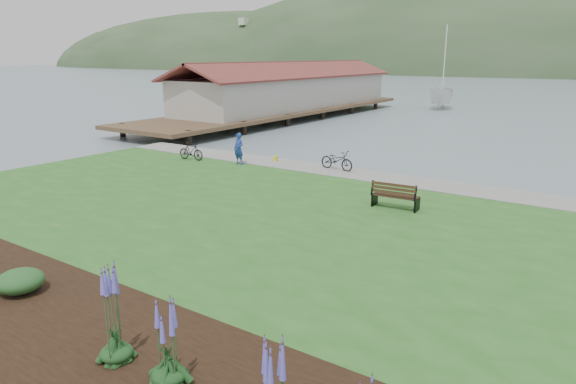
# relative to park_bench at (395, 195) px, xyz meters

# --- Properties ---
(ground) EXTENTS (600.00, 600.00, 0.00)m
(ground) POSITION_rel_park_bench_xyz_m (-1.74, -2.50, -0.93)
(ground) COLOR slate
(ground) RESTS_ON ground
(lawn) EXTENTS (34.00, 20.00, 0.40)m
(lawn) POSITION_rel_park_bench_xyz_m (-1.74, -4.50, -0.73)
(lawn) COLOR #275E21
(lawn) RESTS_ON ground
(shoreline_path) EXTENTS (34.00, 2.20, 0.03)m
(shoreline_path) POSITION_rel_park_bench_xyz_m (-1.74, 4.40, -0.51)
(shoreline_path) COLOR gray
(shoreline_path) RESTS_ON lawn
(pier_pavilion) EXTENTS (8.00, 36.00, 5.40)m
(pier_pavilion) POSITION_rel_park_bench_xyz_m (-21.74, 25.02, 1.71)
(pier_pavilion) COLOR #4C3826
(pier_pavilion) RESTS_ON ground
(park_bench) EXTENTS (1.76, 0.82, 1.06)m
(park_bench) POSITION_rel_park_bench_xyz_m (0.00, 0.00, 0.00)
(park_bench) COLOR black
(park_bench) RESTS_ON lawn
(person) EXTENTS (0.74, 0.53, 1.95)m
(person) POSITION_rel_park_bench_xyz_m (-10.02, 2.99, 0.45)
(person) COLOR navy
(person) RESTS_ON lawn
(bicycle_a) EXTENTS (0.91, 1.98, 1.00)m
(bicycle_a) POSITION_rel_park_bench_xyz_m (-5.09, 4.70, -0.03)
(bicycle_a) COLOR black
(bicycle_a) RESTS_ON lawn
(bicycle_b) EXTENTS (0.59, 1.63, 0.96)m
(bicycle_b) POSITION_rel_park_bench_xyz_m (-12.94, 2.40, -0.05)
(bicycle_b) COLOR black
(bicycle_b) RESTS_ON lawn
(sailboat) EXTENTS (13.29, 13.45, 29.61)m
(sailboat) POSITION_rel_park_bench_xyz_m (-11.98, 41.76, -0.93)
(sailboat) COLOR silver
(sailboat) RESTS_ON ground
(pannier) EXTENTS (0.27, 0.33, 0.30)m
(pannier) POSITION_rel_park_bench_xyz_m (-8.88, 4.70, -0.38)
(pannier) COLOR yellow
(pannier) RESTS_ON lawn
(echium_0) EXTENTS (0.62, 0.62, 1.75)m
(echium_0) POSITION_rel_park_bench_xyz_m (1.01, -12.22, 0.20)
(echium_0) COLOR #153B18
(echium_0) RESTS_ON garden_bed
(echium_4) EXTENTS (0.62, 0.62, 2.39)m
(echium_4) POSITION_rel_park_bench_xyz_m (-0.32, -12.29, 0.55)
(echium_4) COLOR #153B18
(echium_4) RESTS_ON garden_bed
(shrub_0) EXTENTS (1.11, 1.11, 0.56)m
(shrub_0) POSITION_rel_park_bench_xyz_m (-4.63, -11.75, -0.21)
(shrub_0) COLOR #1E4C21
(shrub_0) RESTS_ON garden_bed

